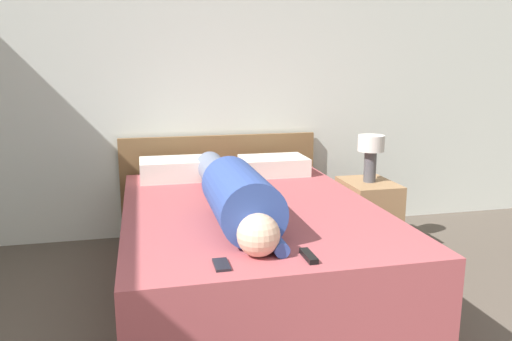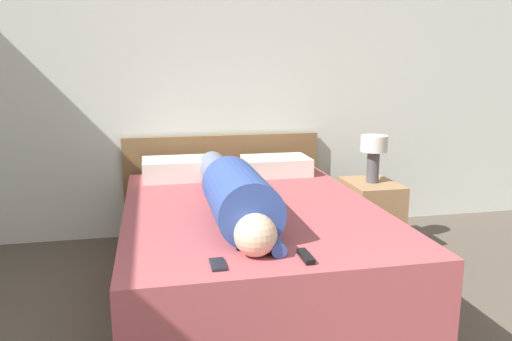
{
  "view_description": "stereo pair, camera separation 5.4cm",
  "coord_description": "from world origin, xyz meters",
  "px_view_note": "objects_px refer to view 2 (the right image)",
  "views": [
    {
      "loc": [
        -0.59,
        -0.28,
        1.41
      ],
      "look_at": [
        0.03,
        2.4,
        0.81
      ],
      "focal_mm": 35.0,
      "sensor_mm": 36.0,
      "label": 1
    },
    {
      "loc": [
        -0.54,
        -0.29,
        1.41
      ],
      "look_at": [
        0.03,
        2.4,
        0.81
      ],
      "focal_mm": 35.0,
      "sensor_mm": 36.0,
      "label": 2
    }
  ],
  "objects_px": {
    "table_lamp": "(374,151)",
    "nightstand": "(371,215)",
    "person_lying": "(233,193)",
    "pillow_near_headboard": "(179,169)",
    "cell_phone": "(218,264)",
    "pillow_second": "(276,166)",
    "tv_remote": "(306,256)",
    "bed": "(251,249)"
  },
  "relations": [
    {
      "from": "person_lying",
      "to": "cell_phone",
      "type": "relative_size",
      "value": 12.97
    },
    {
      "from": "bed",
      "to": "cell_phone",
      "type": "height_order",
      "value": "cell_phone"
    },
    {
      "from": "person_lying",
      "to": "tv_remote",
      "type": "xyz_separation_m",
      "value": [
        0.21,
        -0.69,
        -0.12
      ]
    },
    {
      "from": "nightstand",
      "to": "pillow_near_headboard",
      "type": "height_order",
      "value": "pillow_near_headboard"
    },
    {
      "from": "table_lamp",
      "to": "tv_remote",
      "type": "height_order",
      "value": "table_lamp"
    },
    {
      "from": "bed",
      "to": "pillow_second",
      "type": "relative_size",
      "value": 4.13
    },
    {
      "from": "table_lamp",
      "to": "bed",
      "type": "bearing_deg",
      "value": -151.88
    },
    {
      "from": "person_lying",
      "to": "table_lamp",
      "type": "bearing_deg",
      "value": 32.29
    },
    {
      "from": "person_lying",
      "to": "pillow_second",
      "type": "xyz_separation_m",
      "value": [
        0.5,
        1.01,
        -0.07
      ]
    },
    {
      "from": "table_lamp",
      "to": "person_lying",
      "type": "distance_m",
      "value": 1.41
    },
    {
      "from": "table_lamp",
      "to": "nightstand",
      "type": "bearing_deg",
      "value": 63.43
    },
    {
      "from": "nightstand",
      "to": "pillow_second",
      "type": "distance_m",
      "value": 0.82
    },
    {
      "from": "person_lying",
      "to": "pillow_near_headboard",
      "type": "bearing_deg",
      "value": 103.72
    },
    {
      "from": "bed",
      "to": "tv_remote",
      "type": "xyz_separation_m",
      "value": [
        0.07,
        -0.88,
        0.29
      ]
    },
    {
      "from": "nightstand",
      "to": "cell_phone",
      "type": "xyz_separation_m",
      "value": [
        -1.37,
        -1.44,
        0.31
      ]
    },
    {
      "from": "tv_remote",
      "to": "cell_phone",
      "type": "relative_size",
      "value": 1.15
    },
    {
      "from": "person_lying",
      "to": "pillow_near_headboard",
      "type": "relative_size",
      "value": 3.2
    },
    {
      "from": "cell_phone",
      "to": "pillow_second",
      "type": "bearing_deg",
      "value": 68.09
    },
    {
      "from": "nightstand",
      "to": "table_lamp",
      "type": "bearing_deg",
      "value": -116.57
    },
    {
      "from": "table_lamp",
      "to": "person_lying",
      "type": "relative_size",
      "value": 0.21
    },
    {
      "from": "nightstand",
      "to": "table_lamp",
      "type": "height_order",
      "value": "table_lamp"
    },
    {
      "from": "pillow_near_headboard",
      "to": "pillow_second",
      "type": "bearing_deg",
      "value": -0.0
    },
    {
      "from": "pillow_near_headboard",
      "to": "tv_remote",
      "type": "bearing_deg",
      "value": -75.03
    },
    {
      "from": "bed",
      "to": "pillow_near_headboard",
      "type": "distance_m",
      "value": 0.98
    },
    {
      "from": "nightstand",
      "to": "pillow_second",
      "type": "relative_size",
      "value": 1.05
    },
    {
      "from": "pillow_second",
      "to": "cell_phone",
      "type": "xyz_separation_m",
      "value": [
        -0.68,
        -1.7,
        -0.06
      ]
    },
    {
      "from": "table_lamp",
      "to": "tv_remote",
      "type": "relative_size",
      "value": 2.38
    },
    {
      "from": "person_lying",
      "to": "pillow_second",
      "type": "distance_m",
      "value": 1.13
    },
    {
      "from": "person_lying",
      "to": "pillow_near_headboard",
      "type": "xyz_separation_m",
      "value": [
        -0.25,
        1.01,
        -0.06
      ]
    },
    {
      "from": "nightstand",
      "to": "tv_remote",
      "type": "relative_size",
      "value": 3.5
    },
    {
      "from": "pillow_second",
      "to": "table_lamp",
      "type": "bearing_deg",
      "value": -20.83
    },
    {
      "from": "bed",
      "to": "nightstand",
      "type": "height_order",
      "value": "bed"
    },
    {
      "from": "nightstand",
      "to": "pillow_near_headboard",
      "type": "relative_size",
      "value": 1.0
    },
    {
      "from": "pillow_second",
      "to": "cell_phone",
      "type": "bearing_deg",
      "value": -111.91
    },
    {
      "from": "table_lamp",
      "to": "person_lying",
      "type": "xyz_separation_m",
      "value": [
        -1.19,
        -0.75,
        -0.07
      ]
    },
    {
      "from": "nightstand",
      "to": "tv_remote",
      "type": "bearing_deg",
      "value": -124.25
    },
    {
      "from": "table_lamp",
      "to": "pillow_near_headboard",
      "type": "distance_m",
      "value": 1.47
    },
    {
      "from": "pillow_second",
      "to": "nightstand",
      "type": "bearing_deg",
      "value": -20.83
    },
    {
      "from": "bed",
      "to": "pillow_near_headboard",
      "type": "xyz_separation_m",
      "value": [
        -0.38,
        0.82,
        0.36
      ]
    },
    {
      "from": "pillow_near_headboard",
      "to": "tv_remote",
      "type": "height_order",
      "value": "pillow_near_headboard"
    },
    {
      "from": "table_lamp",
      "to": "cell_phone",
      "type": "height_order",
      "value": "table_lamp"
    },
    {
      "from": "nightstand",
      "to": "person_lying",
      "type": "relative_size",
      "value": 0.31
    }
  ]
}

